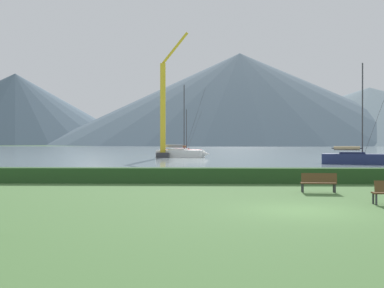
# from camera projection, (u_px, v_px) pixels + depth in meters

# --- Properties ---
(ground_plane) EXTENTS (1000.00, 1000.00, 0.00)m
(ground_plane) POSITION_uv_depth(u_px,v_px,m) (303.00, 211.00, 16.26)
(ground_plane) COLOR #477038
(harbor_water) EXTENTS (320.00, 246.00, 0.00)m
(harbor_water) POSITION_uv_depth(u_px,v_px,m) (214.00, 149.00, 153.22)
(harbor_water) COLOR #8C9EA3
(harbor_water) RESTS_ON ground_plane
(hedge_line) EXTENTS (80.00, 1.20, 0.90)m
(hedge_line) POSITION_uv_depth(u_px,v_px,m) (262.00, 175.00, 27.26)
(hedge_line) COLOR #284C23
(hedge_line) RESTS_ON ground_plane
(sailboat_slip_2) EXTENTS (8.80, 4.54, 11.53)m
(sailboat_slip_2) POSITION_uv_depth(u_px,v_px,m) (181.00, 153.00, 72.82)
(sailboat_slip_2) COLOR white
(sailboat_slip_2) RESTS_ON harbor_water
(sailboat_slip_4) EXTENTS (7.69, 4.49, 8.67)m
(sailboat_slip_4) POSITION_uv_depth(u_px,v_px,m) (184.00, 152.00, 87.28)
(sailboat_slip_4) COLOR red
(sailboat_slip_4) RESTS_ON harbor_water
(sailboat_slip_5) EXTENTS (8.48, 4.73, 11.17)m
(sailboat_slip_5) POSITION_uv_depth(u_px,v_px,m) (358.00, 158.00, 50.54)
(sailboat_slip_5) COLOR navy
(sailboat_slip_5) RESTS_ON harbor_water
(park_bench_under_tree) EXTENTS (1.71, 0.59, 0.95)m
(park_bench_under_tree) POSITION_uv_depth(u_px,v_px,m) (319.00, 182.00, 22.11)
(park_bench_under_tree) COLOR brown
(park_bench_under_tree) RESTS_ON ground_plane
(dock_crane) EXTENTS (5.00, 2.00, 19.85)m
(dock_crane) POSITION_uv_depth(u_px,v_px,m) (164.00, 116.00, 72.36)
(dock_crane) COLOR #333338
(dock_crane) RESTS_ON ground_plane
(distant_hill_west_ridge) EXTENTS (350.53, 350.53, 84.22)m
(distant_hill_west_ridge) POSITION_uv_depth(u_px,v_px,m) (240.00, 99.00, 419.84)
(distant_hill_west_ridge) COLOR #425666
(distant_hill_west_ridge) RESTS_ON ground_plane
(distant_hill_central_peak) EXTENTS (318.76, 318.76, 50.78)m
(distant_hill_central_peak) POSITION_uv_depth(u_px,v_px,m) (369.00, 116.00, 403.80)
(distant_hill_central_peak) COLOR slate
(distant_hill_central_peak) RESTS_ON ground_plane
(distant_hill_east_ridge) EXTENTS (180.65, 180.65, 41.35)m
(distant_hill_east_ridge) POSITION_uv_depth(u_px,v_px,m) (279.00, 122.00, 410.68)
(distant_hill_east_ridge) COLOR #425666
(distant_hill_east_ridge) RESTS_ON ground_plane
(distant_hill_far_shoulder) EXTENTS (239.01, 239.01, 67.24)m
(distant_hill_far_shoulder) POSITION_uv_depth(u_px,v_px,m) (15.00, 109.00, 431.01)
(distant_hill_far_shoulder) COLOR #425666
(distant_hill_far_shoulder) RESTS_ON ground_plane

